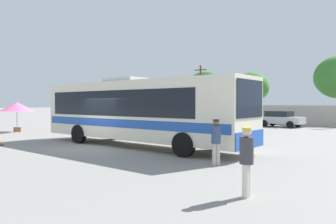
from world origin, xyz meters
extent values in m
plane|color=gray|center=(0.00, 10.00, 0.00)|extent=(300.00, 300.00, 0.00)
cube|color=#B2AD9E|center=(0.00, 23.65, 1.01)|extent=(80.00, 0.30, 2.02)
cube|color=silver|center=(1.39, 1.55, 1.90)|extent=(12.58, 3.32, 2.91)
cube|color=black|center=(0.77, 1.51, 2.25)|extent=(10.34, 3.21, 1.28)
cube|color=#2351B2|center=(1.39, 1.55, 1.26)|extent=(12.33, 3.33, 0.41)
cube|color=#19212D|center=(7.62, 1.94, 2.42)|extent=(0.18, 2.29, 1.51)
cube|color=#2351B2|center=(7.62, 1.94, 0.79)|extent=(0.22, 2.50, 0.70)
cube|color=#B2B2B2|center=(0.46, 1.50, 3.47)|extent=(2.28, 1.54, 0.24)
cylinder|color=black|center=(5.17, 3.02, 0.52)|extent=(1.06, 0.36, 1.04)
cylinder|color=black|center=(5.32, 0.57, 0.52)|extent=(1.06, 0.36, 1.04)
cylinder|color=black|center=(-2.10, 2.56, 0.52)|extent=(1.06, 0.36, 1.04)
cylinder|color=black|center=(-1.95, 0.12, 0.52)|extent=(1.06, 0.36, 1.04)
cylinder|color=#B7B2A8|center=(7.37, 0.06, 0.40)|extent=(0.15, 0.15, 0.80)
cylinder|color=#B7B2A8|center=(7.28, -0.06, 0.40)|extent=(0.15, 0.15, 0.80)
cylinder|color=#33476B|center=(7.32, 0.00, 1.11)|extent=(0.46, 0.46, 0.63)
sphere|color=brown|center=(7.32, 0.00, 1.54)|extent=(0.22, 0.22, 0.22)
cylinder|color=#262628|center=(7.32, 0.00, 1.63)|extent=(0.23, 0.23, 0.06)
cylinder|color=silver|center=(10.06, -2.69, 0.40)|extent=(0.15, 0.15, 0.80)
cylinder|color=silver|center=(10.08, -2.84, 0.40)|extent=(0.15, 0.15, 0.80)
cylinder|color=#38383D|center=(10.07, -2.76, 1.12)|extent=(0.37, 0.37, 0.63)
sphere|color=beige|center=(10.07, -2.76, 1.54)|extent=(0.22, 0.22, 0.22)
cylinder|color=yellow|center=(10.07, -2.76, 1.64)|extent=(0.23, 0.23, 0.07)
cylinder|color=gray|center=(-11.85, 0.73, 1.14)|extent=(0.05, 0.05, 2.27)
cone|color=pink|center=(-11.85, 0.73, 1.97)|extent=(2.54, 2.54, 0.70)
cube|color=brown|center=(-11.85, 0.73, 0.18)|extent=(0.52, 0.52, 0.36)
cube|color=red|center=(-12.24, 19.93, 0.64)|extent=(4.50, 1.99, 0.64)
cube|color=black|center=(-12.02, 19.94, 1.23)|extent=(2.50, 1.76, 0.53)
cylinder|color=black|center=(-13.58, 18.99, 0.32)|extent=(0.65, 0.25, 0.64)
cylinder|color=black|center=(-13.65, 20.75, 0.32)|extent=(0.65, 0.25, 0.64)
cylinder|color=black|center=(-10.84, 19.10, 0.32)|extent=(0.65, 0.25, 0.64)
cylinder|color=black|center=(-10.91, 20.87, 0.32)|extent=(0.65, 0.25, 0.64)
cube|color=red|center=(-5.58, 19.46, 0.64)|extent=(4.21, 1.86, 0.63)
cube|color=black|center=(-5.37, 19.47, 1.21)|extent=(2.32, 1.69, 0.52)
cylinder|color=black|center=(-6.87, 18.56, 0.32)|extent=(0.64, 0.23, 0.64)
cylinder|color=black|center=(-6.89, 20.33, 0.32)|extent=(0.64, 0.23, 0.64)
cylinder|color=black|center=(-4.27, 18.60, 0.32)|extent=(0.64, 0.23, 0.64)
cylinder|color=black|center=(-4.30, 20.36, 0.32)|extent=(0.64, 0.23, 0.64)
cube|color=#B7BABF|center=(1.10, 19.99, 0.64)|extent=(4.06, 1.87, 0.65)
cube|color=black|center=(0.90, 20.00, 1.23)|extent=(2.24, 1.69, 0.53)
cylinder|color=black|center=(2.37, 20.85, 0.32)|extent=(0.64, 0.23, 0.64)
cylinder|color=black|center=(2.34, 19.09, 0.32)|extent=(0.64, 0.23, 0.64)
cylinder|color=black|center=(-0.13, 20.90, 0.32)|extent=(0.64, 0.23, 0.64)
cylinder|color=black|center=(-0.16, 19.13, 0.32)|extent=(0.64, 0.23, 0.64)
cylinder|color=#4C3823|center=(-12.52, 25.38, 3.69)|extent=(0.24, 0.24, 7.37)
cube|color=#473321|center=(-12.52, 25.38, 6.77)|extent=(1.80, 0.33, 0.12)
cylinder|color=brown|center=(-14.78, 29.47, 1.47)|extent=(0.32, 0.32, 2.95)
ellipsoid|color=#23561E|center=(-14.78, 29.47, 4.76)|extent=(5.20, 5.20, 4.42)
cylinder|color=brown|center=(-5.28, 26.05, 1.36)|extent=(0.32, 0.32, 2.72)
ellipsoid|color=#38752D|center=(-5.28, 26.05, 4.21)|extent=(4.27, 4.27, 3.63)
camera|label=1|loc=(13.85, -9.59, 2.24)|focal=34.25mm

